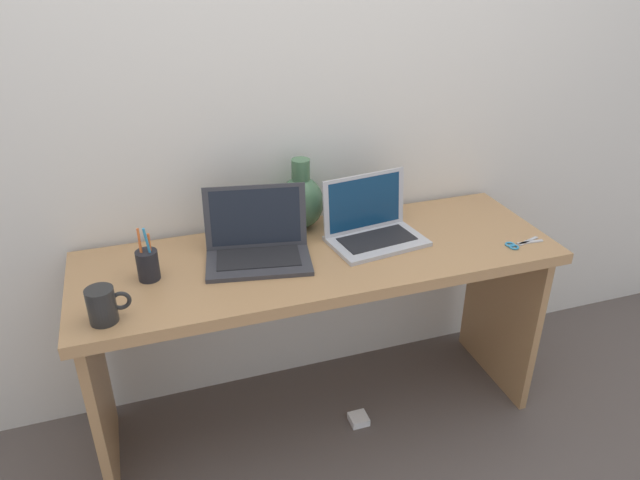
# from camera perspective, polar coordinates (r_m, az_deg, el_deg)

# --- Properties ---
(ground_plane) EXTENTS (6.00, 6.00, 0.00)m
(ground_plane) POSITION_cam_1_polar(r_m,az_deg,el_deg) (2.45, 0.00, -16.37)
(ground_plane) COLOR #564C47
(back_wall) EXTENTS (4.40, 0.04, 2.40)m
(back_wall) POSITION_cam_1_polar(r_m,az_deg,el_deg) (2.12, -2.79, 13.93)
(back_wall) COLOR silver
(back_wall) RESTS_ON ground
(desk) EXTENTS (1.64, 0.55, 0.73)m
(desk) POSITION_cam_1_polar(r_m,az_deg,el_deg) (2.09, 0.00, -4.81)
(desk) COLOR #AD7F51
(desk) RESTS_ON ground
(laptop_left) EXTENTS (0.38, 0.29, 0.23)m
(laptop_left) POSITION_cam_1_polar(r_m,az_deg,el_deg) (1.98, -6.09, 0.01)
(laptop_left) COLOR #333338
(laptop_left) RESTS_ON desk
(laptop_right) EXTENTS (0.35, 0.26, 0.22)m
(laptop_right) POSITION_cam_1_polar(r_m,az_deg,el_deg) (2.09, 4.94, 1.67)
(laptop_right) COLOR #B2B2B7
(laptop_right) RESTS_ON desk
(green_vase) EXTENTS (0.16, 0.16, 0.26)m
(green_vase) POSITION_cam_1_polar(r_m,az_deg,el_deg) (2.15, -1.83, 3.85)
(green_vase) COLOR #47704C
(green_vase) RESTS_ON desk
(coffee_mug) EXTENTS (0.12, 0.08, 0.11)m
(coffee_mug) POSITION_cam_1_polar(r_m,az_deg,el_deg) (1.75, -20.25, -5.93)
(coffee_mug) COLOR black
(coffee_mug) RESTS_ON desk
(pen_cup) EXTENTS (0.07, 0.07, 0.19)m
(pen_cup) POSITION_cam_1_polar(r_m,az_deg,el_deg) (1.92, -16.29, -2.28)
(pen_cup) COLOR black
(pen_cup) RESTS_ON desk
(scissors) EXTENTS (0.15, 0.06, 0.01)m
(scissors) POSITION_cam_1_polar(r_m,az_deg,el_deg) (2.17, 18.60, -0.39)
(scissors) COLOR #B7B7BC
(scissors) RESTS_ON desk
(power_brick) EXTENTS (0.07, 0.07, 0.03)m
(power_brick) POSITION_cam_1_polar(r_m,az_deg,el_deg) (2.41, 3.75, -16.88)
(power_brick) COLOR white
(power_brick) RESTS_ON ground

